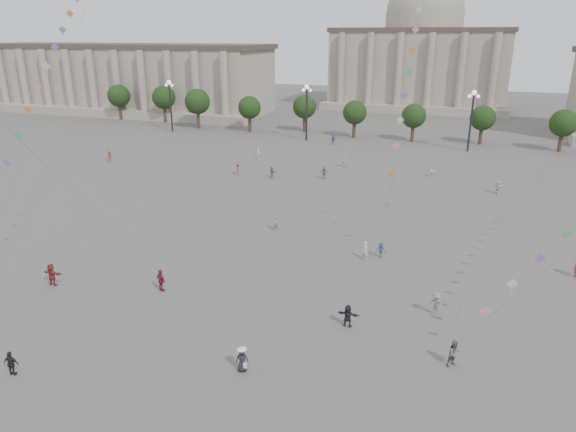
% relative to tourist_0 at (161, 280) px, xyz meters
% --- Properties ---
extents(ground, '(360.00, 360.00, 0.00)m').
position_rel_tourist_0_xyz_m(ground, '(7.53, -6.64, -0.94)').
color(ground, '#514E4C').
rests_on(ground, ground).
extents(hall_west, '(84.00, 26.22, 17.20)m').
position_rel_tourist_0_xyz_m(hall_west, '(-67.47, 87.25, 7.48)').
color(hall_west, gray).
rests_on(hall_west, ground).
extents(hall_central, '(48.30, 34.30, 35.50)m').
position_rel_tourist_0_xyz_m(hall_central, '(7.53, 122.58, 13.29)').
color(hall_central, gray).
rests_on(hall_central, ground).
extents(tree_row, '(137.12, 5.12, 8.00)m').
position_rel_tourist_0_xyz_m(tree_row, '(7.53, 71.36, 4.45)').
color(tree_row, '#36251B').
rests_on(tree_row, ground).
extents(lamp_post_far_west, '(2.00, 0.90, 10.65)m').
position_rel_tourist_0_xyz_m(lamp_post_far_west, '(-37.47, 63.36, 6.41)').
color(lamp_post_far_west, '#262628').
rests_on(lamp_post_far_west, ground).
extents(lamp_post_mid_west, '(2.00, 0.90, 10.65)m').
position_rel_tourist_0_xyz_m(lamp_post_mid_west, '(-7.47, 63.36, 6.41)').
color(lamp_post_mid_west, '#262628').
rests_on(lamp_post_mid_west, ground).
extents(lamp_post_mid_east, '(2.00, 0.90, 10.65)m').
position_rel_tourist_0_xyz_m(lamp_post_mid_east, '(22.53, 63.36, 6.41)').
color(lamp_post_mid_east, '#262628').
rests_on(lamp_post_mid_east, ground).
extents(person_crowd_0, '(1.13, 0.80, 1.79)m').
position_rel_tourist_0_xyz_m(person_crowd_0, '(-1.59, 61.36, -0.05)').
color(person_crowd_0, '#355978').
rests_on(person_crowd_0, ground).
extents(person_crowd_2, '(1.30, 1.31, 1.81)m').
position_rel_tourist_0_xyz_m(person_crowd_2, '(-32.45, 35.88, -0.04)').
color(person_crowd_2, brown).
rests_on(person_crowd_2, ground).
extents(person_crowd_3, '(1.57, 0.52, 1.69)m').
position_rel_tourist_0_xyz_m(person_crowd_3, '(15.49, -0.25, -0.10)').
color(person_crowd_3, '#222227').
rests_on(person_crowd_3, ground).
extents(person_crowd_4, '(1.30, 1.45, 1.60)m').
position_rel_tourist_0_xyz_m(person_crowd_4, '(4.44, 45.26, -0.14)').
color(person_crowd_4, silver).
rests_on(person_crowd_4, ground).
extents(person_crowd_6, '(1.36, 1.04, 1.86)m').
position_rel_tourist_0_xyz_m(person_crowd_6, '(21.28, 3.38, -0.01)').
color(person_crowd_6, slate).
rests_on(person_crowd_6, ground).
extents(person_crowd_7, '(1.52, 1.55, 1.77)m').
position_rel_tourist_0_xyz_m(person_crowd_7, '(26.71, 37.83, -0.06)').
color(person_crowd_7, silver).
rests_on(person_crowd_7, ground).
extents(person_crowd_10, '(0.65, 0.81, 1.94)m').
position_rel_tourist_0_xyz_m(person_crowd_10, '(-10.15, 45.37, 0.03)').
color(person_crowd_10, silver).
rests_on(person_crowd_10, ground).
extents(person_crowd_12, '(1.58, 1.34, 1.71)m').
position_rel_tourist_0_xyz_m(person_crowd_12, '(-3.91, 35.34, -0.09)').
color(person_crowd_12, slate).
rests_on(person_crowd_12, ground).
extents(person_crowd_13, '(0.77, 0.69, 1.76)m').
position_rel_tourist_0_xyz_m(person_crowd_13, '(14.39, 11.59, -0.06)').
color(person_crowd_13, silver).
rests_on(person_crowd_13, ground).
extents(person_crowd_16, '(1.17, 0.69, 1.87)m').
position_rel_tourist_0_xyz_m(person_crowd_16, '(3.36, 37.19, -0.01)').
color(person_crowd_16, slate).
rests_on(person_crowd_16, ground).
extents(person_crowd_17, '(1.01, 1.29, 1.75)m').
position_rel_tourist_0_xyz_m(person_crowd_17, '(-9.30, 35.32, -0.07)').
color(person_crowd_17, '#9E362B').
rests_on(person_crowd_17, ground).
extents(person_crowd_18, '(0.49, 0.63, 1.54)m').
position_rel_tourist_0_xyz_m(person_crowd_18, '(3.98, 15.85, -0.17)').
color(person_crowd_18, gray).
rests_on(person_crowd_18, ground).
extents(person_crowd_19, '(0.97, 0.96, 1.58)m').
position_rel_tourist_0_xyz_m(person_crowd_19, '(17.96, 43.74, -0.15)').
color(person_crowd_19, white).
rests_on(person_crowd_19, ground).
extents(tourist_0, '(1.20, 0.85, 1.89)m').
position_rel_tourist_0_xyz_m(tourist_0, '(0.00, 0.00, 0.00)').
color(tourist_0, maroon).
rests_on(tourist_0, ground).
extents(tourist_2, '(1.79, 0.59, 1.92)m').
position_rel_tourist_0_xyz_m(tourist_2, '(-9.10, -2.10, 0.02)').
color(tourist_2, maroon).
rests_on(tourist_2, ground).
extents(tourist_4, '(1.02, 0.56, 1.64)m').
position_rel_tourist_0_xyz_m(tourist_4, '(-2.63, -12.47, -0.12)').
color(tourist_4, black).
rests_on(tourist_4, ground).
extents(kite_flyer_1, '(1.07, 0.74, 1.52)m').
position_rel_tourist_0_xyz_m(kite_flyer_1, '(15.70, 12.48, -0.19)').
color(kite_flyer_1, navy).
rests_on(kite_flyer_1, ground).
extents(kite_flyer_2, '(1.10, 1.09, 1.80)m').
position_rel_tourist_0_xyz_m(kite_flyer_2, '(22.84, -2.58, -0.05)').
color(kite_flyer_2, '#5D5D62').
rests_on(kite_flyer_2, ground).
extents(hat_person, '(0.90, 0.71, 1.69)m').
position_rel_tourist_0_xyz_m(hat_person, '(10.51, -7.47, -0.09)').
color(hat_person, black).
rests_on(hat_person, ground).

